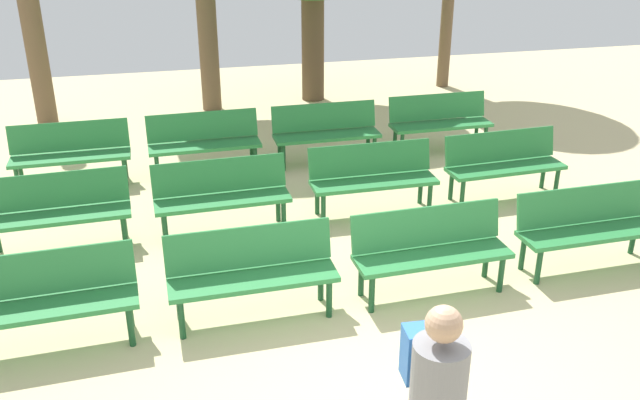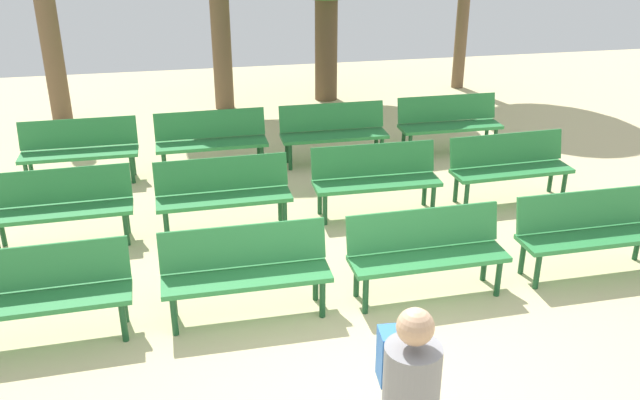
{
  "view_description": "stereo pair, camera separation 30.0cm",
  "coord_description": "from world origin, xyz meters",
  "px_view_note": "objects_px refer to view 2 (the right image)",
  "views": [
    {
      "loc": [
        -1.71,
        -4.14,
        3.77
      ],
      "look_at": [
        0.0,
        2.86,
        0.55
      ],
      "focal_mm": 38.73,
      "sensor_mm": 36.0,
      "label": 1
    },
    {
      "loc": [
        -1.42,
        -4.21,
        3.77
      ],
      "look_at": [
        0.0,
        2.86,
        0.55
      ],
      "focal_mm": 38.73,
      "sensor_mm": 36.0,
      "label": 2
    }
  ],
  "objects_px": {
    "bench_r1_c2": "(375,176)",
    "bench_r2_c2": "(333,130)",
    "bench_r0_c1": "(246,267)",
    "bench_r2_c0": "(79,147)",
    "tree_0": "(48,27)",
    "bench_r0_c3": "(590,228)",
    "bench_r2_c3": "(449,121)",
    "bench_r0_c0": "(40,290)",
    "bench_r2_c1": "(211,138)",
    "bench_r0_c2": "(426,249)",
    "bench_r1_c0": "(61,203)",
    "bench_r1_c3": "(510,164)",
    "bench_r1_c1": "(223,191)"
  },
  "relations": [
    {
      "from": "tree_0",
      "to": "bench_r0_c3",
      "type": "bearing_deg",
      "value": -46.98
    },
    {
      "from": "bench_r0_c2",
      "to": "tree_0",
      "type": "height_order",
      "value": "tree_0"
    },
    {
      "from": "bench_r0_c1",
      "to": "bench_r1_c1",
      "type": "xyz_separation_m",
      "value": [
        -0.08,
        1.9,
        0.0
      ]
    },
    {
      "from": "bench_r2_c0",
      "to": "bench_r2_c3",
      "type": "height_order",
      "value": "same"
    },
    {
      "from": "bench_r0_c0",
      "to": "bench_r2_c3",
      "type": "bearing_deg",
      "value": 34.11
    },
    {
      "from": "bench_r0_c3",
      "to": "bench_r0_c2",
      "type": "bearing_deg",
      "value": -178.51
    },
    {
      "from": "bench_r1_c2",
      "to": "bench_r2_c0",
      "type": "xyz_separation_m",
      "value": [
        -3.79,
        1.84,
        0.0
      ]
    },
    {
      "from": "bench_r1_c1",
      "to": "bench_r2_c2",
      "type": "xyz_separation_m",
      "value": [
        1.79,
        2.01,
        0.0
      ]
    },
    {
      "from": "bench_r0_c2",
      "to": "bench_r0_c3",
      "type": "xyz_separation_m",
      "value": [
        1.86,
        0.09,
        0.0
      ]
    },
    {
      "from": "bench_r0_c1",
      "to": "bench_r2_c0",
      "type": "xyz_separation_m",
      "value": [
        -1.95,
        3.85,
        0.0
      ]
    },
    {
      "from": "bench_r1_c1",
      "to": "bench_r1_c3",
      "type": "distance_m",
      "value": 3.77
    },
    {
      "from": "bench_r1_c0",
      "to": "bench_r2_c0",
      "type": "distance_m",
      "value": 1.95
    },
    {
      "from": "bench_r1_c2",
      "to": "bench_r1_c3",
      "type": "height_order",
      "value": "same"
    },
    {
      "from": "bench_r2_c2",
      "to": "tree_0",
      "type": "xyz_separation_m",
      "value": [
        -4.35,
        2.96,
        1.16
      ]
    },
    {
      "from": "bench_r2_c2",
      "to": "bench_r1_c1",
      "type": "bearing_deg",
      "value": -131.61
    },
    {
      "from": "bench_r1_c3",
      "to": "bench_r2_c2",
      "type": "bearing_deg",
      "value": 134.07
    },
    {
      "from": "bench_r0_c0",
      "to": "bench_r0_c3",
      "type": "bearing_deg",
      "value": -0.85
    },
    {
      "from": "bench_r1_c1",
      "to": "bench_r2_c0",
      "type": "height_order",
      "value": "same"
    },
    {
      "from": "bench_r0_c0",
      "to": "bench_r2_c3",
      "type": "xyz_separation_m",
      "value": [
        5.44,
        4.04,
        0.0
      ]
    },
    {
      "from": "bench_r0_c3",
      "to": "bench_r1_c0",
      "type": "distance_m",
      "value": 5.89
    },
    {
      "from": "bench_r1_c3",
      "to": "bench_r0_c3",
      "type": "bearing_deg",
      "value": -93.04
    },
    {
      "from": "bench_r1_c1",
      "to": "bench_r1_c3",
      "type": "relative_size",
      "value": 0.99
    },
    {
      "from": "bench_r0_c0",
      "to": "bench_r1_c2",
      "type": "relative_size",
      "value": 1.01
    },
    {
      "from": "bench_r0_c1",
      "to": "bench_r1_c0",
      "type": "bearing_deg",
      "value": 134.67
    },
    {
      "from": "bench_r2_c1",
      "to": "bench_r2_c2",
      "type": "relative_size",
      "value": 1.01
    },
    {
      "from": "bench_r1_c1",
      "to": "bench_r2_c3",
      "type": "height_order",
      "value": "same"
    },
    {
      "from": "bench_r0_c0",
      "to": "bench_r2_c1",
      "type": "distance_m",
      "value": 4.31
    },
    {
      "from": "bench_r1_c0",
      "to": "bench_r2_c0",
      "type": "relative_size",
      "value": 1.01
    },
    {
      "from": "bench_r0_c3",
      "to": "bench_r1_c0",
      "type": "xyz_separation_m",
      "value": [
        -5.61,
        1.79,
        0.0
      ]
    },
    {
      "from": "bench_r2_c3",
      "to": "tree_0",
      "type": "bearing_deg",
      "value": 154.83
    },
    {
      "from": "bench_r0_c0",
      "to": "bench_r2_c1",
      "type": "height_order",
      "value": "same"
    },
    {
      "from": "bench_r2_c3",
      "to": "tree_0",
      "type": "xyz_separation_m",
      "value": [
        -6.22,
        2.88,
        1.16
      ]
    },
    {
      "from": "bench_r0_c0",
      "to": "bench_r1_c1",
      "type": "distance_m",
      "value": 2.64
    },
    {
      "from": "bench_r0_c3",
      "to": "bench_r2_c2",
      "type": "xyz_separation_m",
      "value": [
        -1.96,
        3.8,
        0.0
      ]
    },
    {
      "from": "bench_r1_c0",
      "to": "bench_r2_c3",
      "type": "bearing_deg",
      "value": 18.69
    },
    {
      "from": "bench_r1_c0",
      "to": "bench_r0_c3",
      "type": "bearing_deg",
      "value": -19.74
    },
    {
      "from": "bench_r1_c1",
      "to": "bench_r1_c2",
      "type": "distance_m",
      "value": 1.92
    },
    {
      "from": "bench_r0_c1",
      "to": "bench_r2_c3",
      "type": "height_order",
      "value": "same"
    },
    {
      "from": "bench_r0_c2",
      "to": "bench_r1_c3",
      "type": "bearing_deg",
      "value": 45.66
    },
    {
      "from": "bench_r1_c1",
      "to": "bench_r2_c2",
      "type": "bearing_deg",
      "value": 46.71
    },
    {
      "from": "bench_r0_c3",
      "to": "bench_r2_c0",
      "type": "bearing_deg",
      "value": 145.08
    },
    {
      "from": "bench_r0_c0",
      "to": "tree_0",
      "type": "height_order",
      "value": "tree_0"
    },
    {
      "from": "bench_r0_c3",
      "to": "bench_r1_c2",
      "type": "relative_size",
      "value": 1.01
    },
    {
      "from": "bench_r0_c1",
      "to": "bench_r2_c2",
      "type": "relative_size",
      "value": 1.0
    },
    {
      "from": "bench_r1_c3",
      "to": "bench_r2_c1",
      "type": "xyz_separation_m",
      "value": [
        -3.8,
        1.83,
        0.0
      ]
    },
    {
      "from": "bench_r0_c1",
      "to": "tree_0",
      "type": "xyz_separation_m",
      "value": [
        -2.64,
        6.87,
        1.16
      ]
    },
    {
      "from": "bench_r0_c0",
      "to": "bench_r1_c0",
      "type": "relative_size",
      "value": 1.0
    },
    {
      "from": "bench_r1_c1",
      "to": "bench_r0_c3",
      "type": "bearing_deg",
      "value": -27.07
    },
    {
      "from": "bench_r1_c2",
      "to": "bench_r2_c2",
      "type": "xyz_separation_m",
      "value": [
        -0.13,
        1.9,
        0.0
      ]
    },
    {
      "from": "bench_r1_c2",
      "to": "tree_0",
      "type": "xyz_separation_m",
      "value": [
        -4.48,
        4.87,
        1.16
      ]
    }
  ]
}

